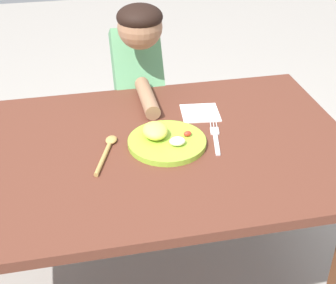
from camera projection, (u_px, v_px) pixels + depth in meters
name	position (u px, v px, depth m)	size (l,w,h in m)	color
dining_table	(139.00, 167.00, 1.64)	(1.42, 0.86, 0.67)	#5B2D20
plate	(165.00, 139.00, 1.61)	(0.26, 0.26, 0.07)	#93C237
fork	(216.00, 138.00, 1.64)	(0.06, 0.21, 0.01)	silver
spoon	(107.00, 150.00, 1.57)	(0.10, 0.22, 0.02)	#B08C4A
person	(139.00, 101.00, 2.10)	(0.20, 0.49, 1.01)	#3E5662
napkin	(200.00, 113.00, 1.79)	(0.13, 0.13, 0.00)	white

